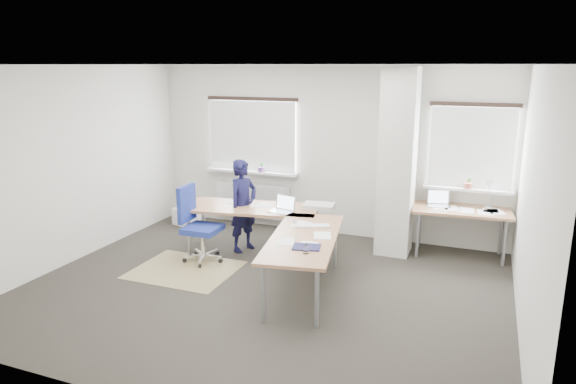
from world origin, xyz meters
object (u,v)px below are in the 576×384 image
at_px(desk_main, 279,223).
at_px(desk_side, 462,212).
at_px(task_chair, 200,240).
at_px(person, 243,205).

bearing_deg(desk_main, desk_side, 23.18).
height_order(desk_main, task_chair, task_chair).
xyz_separation_m(desk_side, person, (-3.13, -0.95, 0.03)).
xyz_separation_m(desk_main, task_chair, (-1.21, -0.09, -0.38)).
distance_m(desk_main, task_chair, 1.27).
bearing_deg(person, desk_main, -104.72).
bearing_deg(task_chair, desk_main, 3.06).
relative_size(desk_side, person, 1.02).
bearing_deg(task_chair, desk_side, 23.13).
distance_m(desk_main, person, 0.99).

